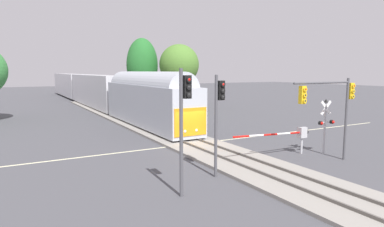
# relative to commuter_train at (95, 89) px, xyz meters

# --- Properties ---
(ground_plane) EXTENTS (220.00, 220.00, 0.00)m
(ground_plane) POSITION_rel_commuter_train_xyz_m (-0.00, -31.12, -2.73)
(ground_plane) COLOR #47474C
(road_centre_stripe) EXTENTS (44.00, 0.20, 0.01)m
(road_centre_stripe) POSITION_rel_commuter_train_xyz_m (-0.00, -31.12, -2.72)
(road_centre_stripe) COLOR beige
(road_centre_stripe) RESTS_ON ground
(railway_track) EXTENTS (4.40, 80.00, 0.32)m
(railway_track) POSITION_rel_commuter_train_xyz_m (-0.00, -31.12, -2.63)
(railway_track) COLOR gray
(railway_track) RESTS_ON ground
(commuter_train) EXTENTS (3.04, 66.04, 5.16)m
(commuter_train) POSITION_rel_commuter_train_xyz_m (0.00, 0.00, 0.00)
(commuter_train) COLOR #B2B7C1
(commuter_train) RESTS_ON railway_track
(crossing_gate_near) EXTENTS (6.22, 0.40, 1.80)m
(crossing_gate_near) POSITION_rel_commuter_train_xyz_m (4.30, -37.31, -1.31)
(crossing_gate_near) COLOR #B7B7BC
(crossing_gate_near) RESTS_ON ground
(crossing_signal_mast) EXTENTS (1.36, 0.44, 3.69)m
(crossing_signal_mast) POSITION_rel_commuter_train_xyz_m (6.30, -38.11, -0.47)
(crossing_signal_mast) COLOR #B2B2B7
(crossing_signal_mast) RESTS_ON ground
(traffic_signal_near_left) EXTENTS (0.53, 0.38, 5.64)m
(traffic_signal_near_left) POSITION_rel_commuter_train_xyz_m (-5.47, -40.34, 1.05)
(traffic_signal_near_left) COLOR #4C4C51
(traffic_signal_near_left) RESTS_ON ground
(traffic_signal_median) EXTENTS (0.53, 0.38, 5.34)m
(traffic_signal_median) POSITION_rel_commuter_train_xyz_m (-2.63, -38.74, 0.85)
(traffic_signal_median) COLOR #4C4C51
(traffic_signal_median) RESTS_ON ground
(traffic_signal_near_right) EXTENTS (5.01, 0.38, 5.10)m
(traffic_signal_near_right) POSITION_rel_commuter_train_xyz_m (4.83, -39.74, 1.12)
(traffic_signal_near_right) COLOR #4C4C51
(traffic_signal_near_right) RESTS_ON ground
(oak_far_right) EXTENTS (5.58, 5.58, 9.28)m
(oak_far_right) POSITION_rel_commuter_train_xyz_m (9.53, -10.32, 3.69)
(oak_far_right) COLOR #4C3828
(oak_far_right) RESTS_ON ground
(elm_centre_background) EXTENTS (4.55, 4.55, 10.29)m
(elm_centre_background) POSITION_rel_commuter_train_xyz_m (5.60, -6.10, 3.63)
(elm_centre_background) COLOR #4C3828
(elm_centre_background) RESTS_ON ground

